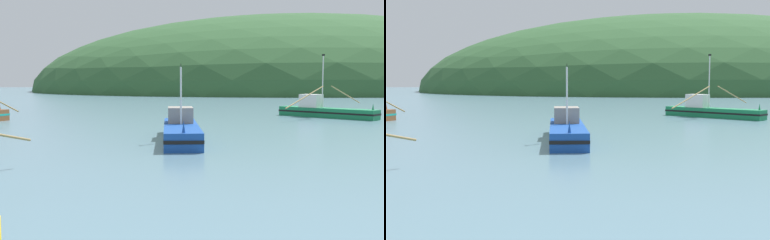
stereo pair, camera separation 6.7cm
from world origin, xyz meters
The scene contains 4 objects.
hill_far_left centered at (51.39, 176.31, 0.00)m, with size 119.05×95.24×37.26m, color #2D562D.
hill_far_center centered at (90.01, 179.08, 0.00)m, with size 219.42×175.54×61.07m, color #2D562D.
fishing_boat_blue centered at (1.06, 30.82, 0.70)m, with size 4.53×11.04×5.22m.
fishing_boat_green centered at (21.13, 45.56, 0.77)m, with size 14.28×10.79×7.01m.
Camera 2 is at (-6.20, 1.12, 4.07)m, focal length 42.14 mm.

